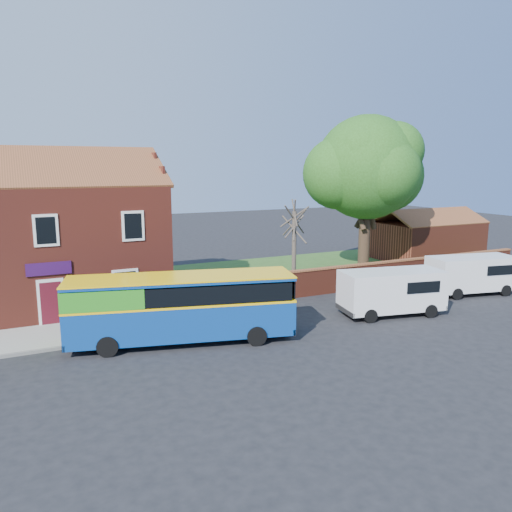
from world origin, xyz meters
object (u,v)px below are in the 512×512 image
van_near (392,290)px  van_far (472,273)px  large_tree (366,171)px  bus (175,305)px

van_near → van_far: van_near is taller
large_tree → bus: bearing=-153.3°
van_near → large_tree: (5.05, 8.97, 5.91)m
bus → van_far: 18.32m
bus → large_tree: 18.99m
van_far → large_tree: bearing=116.2°
bus → van_near: bearing=9.5°
large_tree → van_near: bearing=-119.4°
van_near → van_far: 7.24m
large_tree → van_far: bearing=-74.9°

